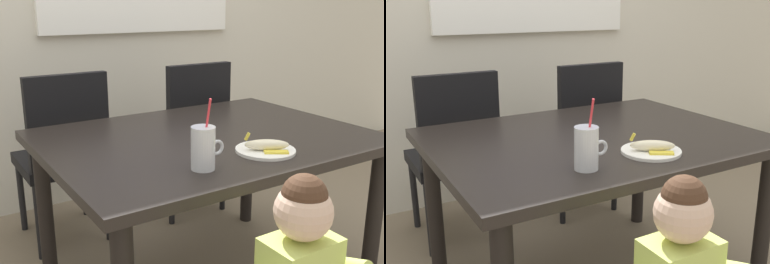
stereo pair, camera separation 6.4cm
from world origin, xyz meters
The scene contains 6 objects.
dining_table centered at (0.00, 0.00, 0.65)m, with size 1.37×1.04×0.75m.
dining_chair_left centered at (-0.40, 0.77, 0.54)m, with size 0.44×0.45×0.96m.
dining_chair_right centered at (0.38, 0.75, 0.54)m, with size 0.44×0.44×0.96m.
milk_cup centered at (-0.25, -0.34, 0.81)m, with size 0.13×0.08×0.25m.
snack_plate centered at (0.06, -0.31, 0.75)m, with size 0.23×0.23×0.01m, color white.
peeled_banana centered at (0.05, -0.33, 0.78)m, with size 0.17×0.15×0.07m.
Camera 1 is at (-1.08, -1.57, 1.29)m, focal length 42.86 mm.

